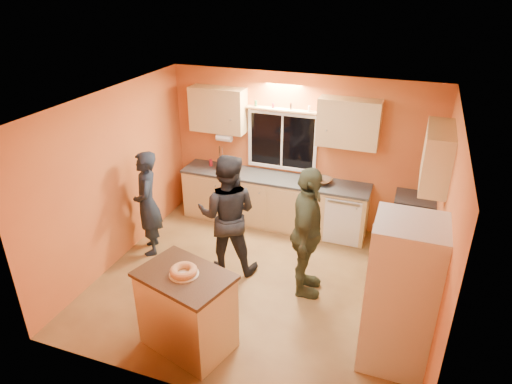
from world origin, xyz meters
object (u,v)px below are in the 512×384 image
at_px(person_left, 147,204).
at_px(person_center, 228,215).
at_px(island, 187,310).
at_px(person_right, 307,234).
at_px(refrigerator, 400,295).

distance_m(person_left, person_center, 1.34).
distance_m(island, person_center, 1.65).
xyz_separation_m(person_center, person_right, (1.20, -0.15, 0.02)).
bearing_deg(person_left, person_right, 55.77).
bearing_deg(person_left, person_center, 58.67).
bearing_deg(person_right, refrigerator, -133.17).
relative_size(refrigerator, person_right, 0.97).
height_order(refrigerator, person_center, person_center).
xyz_separation_m(island, person_left, (-1.51, 1.63, 0.32)).
relative_size(person_left, person_center, 0.92).
bearing_deg(island, person_right, 70.74).
xyz_separation_m(island, person_right, (1.04, 1.45, 0.41)).
xyz_separation_m(refrigerator, island, (-2.28, -0.59, -0.39)).
bearing_deg(refrigerator, person_center, 157.65).
bearing_deg(person_center, refrigerator, 146.18).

